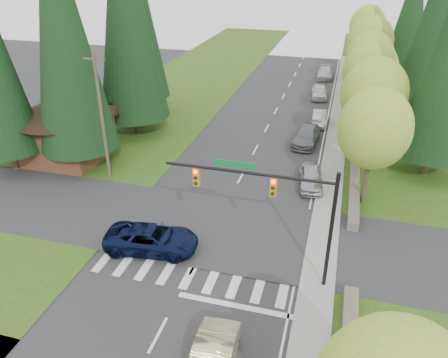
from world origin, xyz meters
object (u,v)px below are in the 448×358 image
at_px(suv_navy, 152,239).
at_px(parked_car_c, 319,118).
at_px(parked_car_e, 325,73).
at_px(parked_car_b, 306,136).
at_px(parked_car_d, 319,92).
at_px(parked_car_a, 311,178).

xyz_separation_m(suv_navy, parked_car_c, (7.87, 24.00, -0.11)).
xyz_separation_m(parked_car_c, parked_car_e, (-0.75, 18.53, 0.06)).
bearing_deg(parked_car_c, suv_navy, -110.35).
bearing_deg(parked_car_b, parked_car_c, 86.85).
bearing_deg(parked_car_b, parked_car_d, 94.89).
xyz_separation_m(parked_car_b, parked_car_e, (0.00, 23.88, -0.02)).
xyz_separation_m(parked_car_b, parked_car_d, (0.00, 14.36, 0.01)).
xyz_separation_m(parked_car_d, parked_car_e, (0.00, 9.52, -0.03)).
relative_size(parked_car_a, parked_car_b, 0.83).
distance_m(parked_car_a, parked_car_d, 22.63).
distance_m(parked_car_b, parked_car_d, 14.36).
bearing_deg(parked_car_d, parked_car_e, 84.49).
bearing_deg(parked_car_c, parked_car_a, -90.23).
xyz_separation_m(parked_car_c, parked_car_d, (-0.75, 9.01, 0.09)).
xyz_separation_m(parked_car_a, parked_car_c, (-0.47, 13.59, -0.06)).
height_order(parked_car_a, parked_car_b, parked_car_b).
bearing_deg(parked_car_e, parked_car_d, -91.92).
height_order(parked_car_a, parked_car_e, parked_car_a).
xyz_separation_m(suv_navy, parked_car_b, (7.11, 18.65, -0.03)).
relative_size(suv_navy, parked_car_d, 1.26).
distance_m(parked_car_b, parked_car_c, 5.40).
relative_size(parked_car_c, parked_car_d, 0.91).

